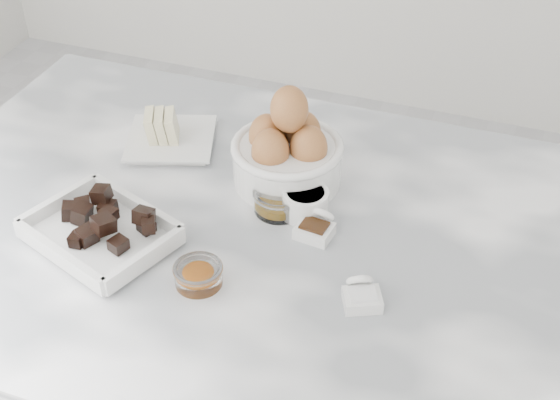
{
  "coord_description": "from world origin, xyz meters",
  "views": [
    {
      "loc": [
        0.34,
        -0.86,
        1.72
      ],
      "look_at": [
        0.02,
        0.03,
        0.98
      ],
      "focal_mm": 50.0,
      "sensor_mm": 36.0,
      "label": 1
    }
  ],
  "objects_px": {
    "honey_bowl": "(279,200)",
    "vanilla_spoon": "(316,227)",
    "chocolate_dish": "(99,229)",
    "butter_plate": "(169,134)",
    "zest_bowl": "(198,274)",
    "salt_spoon": "(362,295)",
    "sugar_ramekin": "(305,202)",
    "egg_bowl": "(287,152)"
  },
  "relations": [
    {
      "from": "salt_spoon",
      "to": "butter_plate",
      "type": "bearing_deg",
      "value": 148.13
    },
    {
      "from": "sugar_ramekin",
      "to": "vanilla_spoon",
      "type": "distance_m",
      "value": 0.05
    },
    {
      "from": "sugar_ramekin",
      "to": "vanilla_spoon",
      "type": "height_order",
      "value": "sugar_ramekin"
    },
    {
      "from": "sugar_ramekin",
      "to": "honey_bowl",
      "type": "xyz_separation_m",
      "value": [
        -0.04,
        -0.0,
        -0.01
      ]
    },
    {
      "from": "egg_bowl",
      "to": "sugar_ramekin",
      "type": "bearing_deg",
      "value": -52.69
    },
    {
      "from": "sugar_ramekin",
      "to": "honey_bowl",
      "type": "distance_m",
      "value": 0.04
    },
    {
      "from": "egg_bowl",
      "to": "vanilla_spoon",
      "type": "xyz_separation_m",
      "value": [
        0.09,
        -0.11,
        -0.04
      ]
    },
    {
      "from": "egg_bowl",
      "to": "honey_bowl",
      "type": "height_order",
      "value": "egg_bowl"
    },
    {
      "from": "butter_plate",
      "to": "vanilla_spoon",
      "type": "distance_m",
      "value": 0.35
    },
    {
      "from": "chocolate_dish",
      "to": "honey_bowl",
      "type": "bearing_deg",
      "value": 35.59
    },
    {
      "from": "butter_plate",
      "to": "honey_bowl",
      "type": "bearing_deg",
      "value": -23.98
    },
    {
      "from": "zest_bowl",
      "to": "salt_spoon",
      "type": "distance_m",
      "value": 0.23
    },
    {
      "from": "sugar_ramekin",
      "to": "salt_spoon",
      "type": "height_order",
      "value": "sugar_ramekin"
    },
    {
      "from": "egg_bowl",
      "to": "salt_spoon",
      "type": "relative_size",
      "value": 2.44
    },
    {
      "from": "vanilla_spoon",
      "to": "chocolate_dish",
      "type": "bearing_deg",
      "value": -157.22
    },
    {
      "from": "chocolate_dish",
      "to": "salt_spoon",
      "type": "relative_size",
      "value": 3.37
    },
    {
      "from": "honey_bowl",
      "to": "zest_bowl",
      "type": "xyz_separation_m",
      "value": [
        -0.05,
        -0.2,
        -0.0
      ]
    },
    {
      "from": "egg_bowl",
      "to": "honey_bowl",
      "type": "distance_m",
      "value": 0.09
    },
    {
      "from": "chocolate_dish",
      "to": "vanilla_spoon",
      "type": "distance_m",
      "value": 0.33
    },
    {
      "from": "zest_bowl",
      "to": "salt_spoon",
      "type": "height_order",
      "value": "salt_spoon"
    },
    {
      "from": "butter_plate",
      "to": "sugar_ramekin",
      "type": "relative_size",
      "value": 2.61
    },
    {
      "from": "zest_bowl",
      "to": "salt_spoon",
      "type": "xyz_separation_m",
      "value": [
        0.23,
        0.04,
        -0.0
      ]
    },
    {
      "from": "sugar_ramekin",
      "to": "honey_bowl",
      "type": "bearing_deg",
      "value": -175.16
    },
    {
      "from": "vanilla_spoon",
      "to": "honey_bowl",
      "type": "bearing_deg",
      "value": 153.32
    },
    {
      "from": "butter_plate",
      "to": "vanilla_spoon",
      "type": "xyz_separation_m",
      "value": [
        0.32,
        -0.15,
        -0.01
      ]
    },
    {
      "from": "egg_bowl",
      "to": "salt_spoon",
      "type": "distance_m",
      "value": 0.3
    },
    {
      "from": "honey_bowl",
      "to": "vanilla_spoon",
      "type": "xyz_separation_m",
      "value": [
        0.07,
        -0.04,
        -0.01
      ]
    },
    {
      "from": "chocolate_dish",
      "to": "butter_plate",
      "type": "xyz_separation_m",
      "value": [
        -0.02,
        0.27,
        -0.0
      ]
    },
    {
      "from": "chocolate_dish",
      "to": "zest_bowl",
      "type": "xyz_separation_m",
      "value": [
        0.18,
        -0.03,
        -0.01
      ]
    },
    {
      "from": "egg_bowl",
      "to": "zest_bowl",
      "type": "distance_m",
      "value": 0.28
    },
    {
      "from": "egg_bowl",
      "to": "zest_bowl",
      "type": "xyz_separation_m",
      "value": [
        -0.04,
        -0.27,
        -0.04
      ]
    },
    {
      "from": "egg_bowl",
      "to": "chocolate_dish",
      "type": "bearing_deg",
      "value": -131.58
    },
    {
      "from": "butter_plate",
      "to": "egg_bowl",
      "type": "relative_size",
      "value": 1.03
    },
    {
      "from": "egg_bowl",
      "to": "honey_bowl",
      "type": "xyz_separation_m",
      "value": [
        0.01,
        -0.08,
        -0.04
      ]
    },
    {
      "from": "butter_plate",
      "to": "sugar_ramekin",
      "type": "bearing_deg",
      "value": -20.2
    },
    {
      "from": "butter_plate",
      "to": "sugar_ramekin",
      "type": "height_order",
      "value": "butter_plate"
    },
    {
      "from": "sugar_ramekin",
      "to": "egg_bowl",
      "type": "height_order",
      "value": "egg_bowl"
    },
    {
      "from": "vanilla_spoon",
      "to": "salt_spoon",
      "type": "height_order",
      "value": "vanilla_spoon"
    },
    {
      "from": "butter_plate",
      "to": "sugar_ramekin",
      "type": "distance_m",
      "value": 0.31
    },
    {
      "from": "vanilla_spoon",
      "to": "egg_bowl",
      "type": "bearing_deg",
      "value": 127.43
    },
    {
      "from": "chocolate_dish",
      "to": "vanilla_spoon",
      "type": "relative_size",
      "value": 3.6
    },
    {
      "from": "chocolate_dish",
      "to": "butter_plate",
      "type": "height_order",
      "value": "butter_plate"
    }
  ]
}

